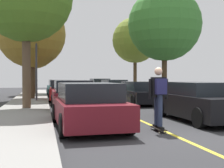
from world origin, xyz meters
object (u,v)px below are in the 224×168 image
at_px(street_tree_left_near, 32,34).
at_px(skateboarder, 159,93).
at_px(parked_car_right_far, 114,88).
at_px(street_tree_right_nearest, 165,25).
at_px(streetlamp, 36,52).
at_px(parked_car_left_far, 64,90).
at_px(parked_car_left_near, 72,95).
at_px(skateboard, 158,128).
at_px(parked_car_left_farthest, 60,88).
at_px(parked_car_left_nearest, 88,106).
at_px(street_tree_left_far, 34,47).
at_px(parked_car_right_farthest, 99,86).
at_px(parked_car_right_near, 140,93).
at_px(street_tree_right_near, 135,40).
at_px(parked_car_right_nearest, 200,102).
at_px(fire_hydrant, 183,98).

distance_m(street_tree_left_near, skateboarder, 14.13).
height_order(parked_car_right_far, street_tree_right_nearest, street_tree_right_nearest).
xyz_separation_m(parked_car_right_far, streetlamp, (-5.89, -4.39, 2.42)).
bearing_deg(parked_car_left_far, parked_car_left_near, -90.02).
relative_size(parked_car_right_far, skateboarder, 2.47).
distance_m(street_tree_left_near, skateboard, 14.37).
bearing_deg(parked_car_left_farthest, parked_car_left_near, -90.00).
bearing_deg(street_tree_right_nearest, parked_car_left_nearest, -124.48).
bearing_deg(street_tree_right_nearest, street_tree_left_near, 160.16).
height_order(parked_car_left_near, street_tree_left_far, street_tree_left_far).
bearing_deg(parked_car_left_farthest, parked_car_right_farthest, 42.68).
distance_m(parked_car_right_far, street_tree_left_far, 8.40).
relative_size(parked_car_left_nearest, streetlamp, 0.83).
bearing_deg(parked_car_right_near, skateboarder, -104.47).
distance_m(parked_car_left_far, skateboarder, 12.61).
bearing_deg(street_tree_left_far, parked_car_right_farthest, 17.44).
distance_m(parked_car_right_far, street_tree_left_near, 7.69).
bearing_deg(skateboarder, parked_car_right_far, 81.72).
height_order(streetlamp, skateboard, streetlamp).
height_order(parked_car_left_near, street_tree_left_near, street_tree_left_near).
height_order(parked_car_left_far, street_tree_left_far, street_tree_left_far).
height_order(parked_car_right_farthest, skateboard, parked_car_right_farthest).
relative_size(parked_car_left_nearest, street_tree_left_far, 0.69).
bearing_deg(streetlamp, street_tree_right_near, 34.02).
relative_size(parked_car_right_near, street_tree_right_near, 0.72).
relative_size(parked_car_left_near, street_tree_left_far, 0.76).
xyz_separation_m(parked_car_left_far, skateboarder, (1.88, -12.47, 0.41)).
bearing_deg(parked_car_right_nearest, fire_hydrant, 71.52).
relative_size(street_tree_right_near, fire_hydrant, 9.25).
relative_size(parked_car_left_far, skateboarder, 2.57).
relative_size(parked_car_left_farthest, street_tree_right_near, 0.66).
relative_size(street_tree_left_far, street_tree_right_near, 0.95).
bearing_deg(parked_car_left_near, skateboarder, -73.83).
bearing_deg(street_tree_left_near, street_tree_right_near, 22.08).
bearing_deg(parked_car_left_nearest, street_tree_left_near, 99.86).
distance_m(skateboard, skateboarder, 1.01).
relative_size(parked_car_left_farthest, street_tree_right_nearest, 0.60).
bearing_deg(parked_car_left_far, street_tree_left_near, 162.71).
height_order(parked_car_right_far, fire_hydrant, parked_car_right_far).
bearing_deg(parked_car_right_farthest, parked_car_right_nearest, -90.00).
relative_size(parked_car_left_nearest, skateboarder, 2.44).
height_order(street_tree_right_nearest, skateboarder, street_tree_right_nearest).
distance_m(parked_car_left_near, street_tree_right_near, 12.45).
height_order(parked_car_left_near, parked_car_left_far, parked_car_left_near).
height_order(parked_car_left_nearest, streetlamp, streetlamp).
distance_m(parked_car_right_far, street_tree_right_nearest, 7.18).
distance_m(parked_car_left_far, parked_car_right_far, 5.13).
bearing_deg(parked_car_right_near, parked_car_right_farthest, 90.00).
distance_m(parked_car_right_far, skateboard, 15.64).
distance_m(parked_car_left_nearest, streetlamp, 10.51).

